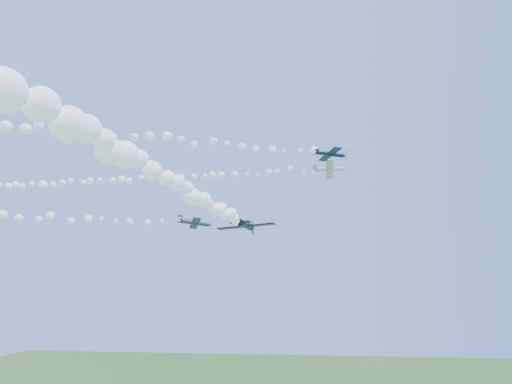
# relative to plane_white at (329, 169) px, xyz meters

# --- Properties ---
(plane_white) EXTENTS (6.60, 6.64, 2.43)m
(plane_white) POSITION_rel_plane_white_xyz_m (0.00, 0.00, 0.00)
(plane_white) COLOR white
(smoke_trail_white) EXTENTS (84.06, 5.80, 2.82)m
(smoke_trail_white) POSITION_rel_plane_white_xyz_m (-43.99, 1.82, -0.29)
(smoke_trail_white) COLOR white
(plane_navy) EXTENTS (6.84, 7.24, 2.32)m
(plane_navy) POSITION_rel_plane_white_xyz_m (-0.24, -6.76, 0.93)
(plane_navy) COLOR #0E1F3E
(smoke_trail_navy) EXTENTS (72.88, 31.92, 2.75)m
(smoke_trail_navy) POSITION_rel_plane_white_xyz_m (-38.49, -22.74, 0.74)
(smoke_trail_navy) COLOR white
(plane_grey) EXTENTS (6.68, 7.00, 2.68)m
(plane_grey) POSITION_rel_plane_white_xyz_m (-25.53, -5.11, -11.03)
(plane_grey) COLOR #353A4D
(plane_black) EXTENTS (8.35, 7.91, 2.15)m
(plane_black) POSITION_rel_plane_white_xyz_m (-13.19, -22.73, -14.51)
(plane_black) COLOR black
(smoke_trail_black) EXTENTS (9.22, 63.72, 3.17)m
(smoke_trail_black) POSITION_rel_plane_white_xyz_m (-16.74, -56.93, -14.77)
(smoke_trail_black) COLOR white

